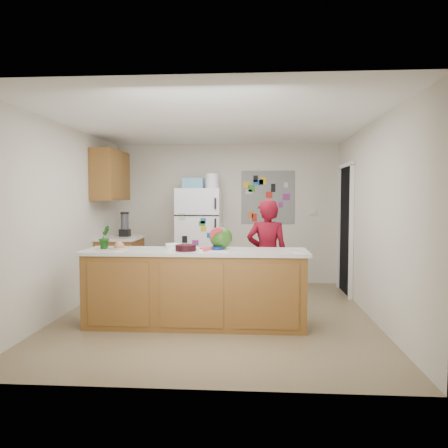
# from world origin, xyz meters

# --- Properties ---
(floor) EXTENTS (4.00, 4.50, 0.02)m
(floor) POSITION_xyz_m (0.00, 0.00, -0.01)
(floor) COLOR brown
(floor) RESTS_ON ground
(wall_back) EXTENTS (4.00, 0.02, 2.50)m
(wall_back) POSITION_xyz_m (0.00, 2.26, 1.25)
(wall_back) COLOR beige
(wall_back) RESTS_ON ground
(wall_left) EXTENTS (0.02, 4.50, 2.50)m
(wall_left) POSITION_xyz_m (-2.01, 0.00, 1.25)
(wall_left) COLOR beige
(wall_left) RESTS_ON ground
(wall_right) EXTENTS (0.02, 4.50, 2.50)m
(wall_right) POSITION_xyz_m (2.01, 0.00, 1.25)
(wall_right) COLOR beige
(wall_right) RESTS_ON ground
(ceiling) EXTENTS (4.00, 4.50, 0.02)m
(ceiling) POSITION_xyz_m (0.00, 0.00, 2.51)
(ceiling) COLOR white
(ceiling) RESTS_ON wall_back
(doorway) EXTENTS (0.03, 0.85, 2.04)m
(doorway) POSITION_xyz_m (1.99, 1.45, 1.02)
(doorway) COLOR black
(doorway) RESTS_ON ground
(peninsula_base) EXTENTS (2.60, 0.62, 0.88)m
(peninsula_base) POSITION_xyz_m (-0.20, -0.50, 0.44)
(peninsula_base) COLOR brown
(peninsula_base) RESTS_ON floor
(peninsula_top) EXTENTS (2.68, 0.70, 0.04)m
(peninsula_top) POSITION_xyz_m (-0.20, -0.50, 0.90)
(peninsula_top) COLOR silver
(peninsula_top) RESTS_ON peninsula_base
(side_counter_base) EXTENTS (0.60, 0.80, 0.86)m
(side_counter_base) POSITION_xyz_m (-1.69, 1.35, 0.43)
(side_counter_base) COLOR brown
(side_counter_base) RESTS_ON floor
(side_counter_top) EXTENTS (0.64, 0.84, 0.04)m
(side_counter_top) POSITION_xyz_m (-1.69, 1.35, 0.88)
(side_counter_top) COLOR silver
(side_counter_top) RESTS_ON side_counter_base
(upper_cabinets) EXTENTS (0.35, 1.00, 0.80)m
(upper_cabinets) POSITION_xyz_m (-1.82, 1.30, 1.90)
(upper_cabinets) COLOR brown
(upper_cabinets) RESTS_ON wall_left
(refrigerator) EXTENTS (0.75, 0.70, 1.70)m
(refrigerator) POSITION_xyz_m (-0.45, 1.88, 0.85)
(refrigerator) COLOR silver
(refrigerator) RESTS_ON floor
(fridge_top_bin) EXTENTS (0.35, 0.28, 0.18)m
(fridge_top_bin) POSITION_xyz_m (-0.55, 1.88, 1.79)
(fridge_top_bin) COLOR #5999B2
(fridge_top_bin) RESTS_ON refrigerator
(photo_collage) EXTENTS (0.95, 0.01, 0.95)m
(photo_collage) POSITION_xyz_m (0.75, 2.24, 1.55)
(photo_collage) COLOR slate
(photo_collage) RESTS_ON wall_back
(person) EXTENTS (0.58, 0.40, 1.53)m
(person) POSITION_xyz_m (0.68, 0.23, 0.76)
(person) COLOR #600815
(person) RESTS_ON floor
(blender_appliance) EXTENTS (0.13, 0.13, 0.38)m
(blender_appliance) POSITION_xyz_m (-1.64, 1.44, 1.09)
(blender_appliance) COLOR black
(blender_appliance) RESTS_ON side_counter_top
(cutting_board) EXTENTS (0.49, 0.42, 0.01)m
(cutting_board) POSITION_xyz_m (0.05, -0.50, 0.93)
(cutting_board) COLOR white
(cutting_board) RESTS_ON peninsula_top
(watermelon) EXTENTS (0.27, 0.27, 0.27)m
(watermelon) POSITION_xyz_m (0.11, -0.48, 1.07)
(watermelon) COLOR #265416
(watermelon) RESTS_ON cutting_board
(watermelon_slice) EXTENTS (0.18, 0.18, 0.02)m
(watermelon_slice) POSITION_xyz_m (-0.05, -0.55, 0.94)
(watermelon_slice) COLOR #BA2A30
(watermelon_slice) RESTS_ON cutting_board
(cherry_bowl) EXTENTS (0.31, 0.31, 0.07)m
(cherry_bowl) POSITION_xyz_m (-0.30, -0.58, 0.96)
(cherry_bowl) COLOR black
(cherry_bowl) RESTS_ON peninsula_top
(white_bowl) EXTENTS (0.22, 0.22, 0.06)m
(white_bowl) POSITION_xyz_m (-0.50, -0.36, 0.95)
(white_bowl) COLOR white
(white_bowl) RESTS_ON peninsula_top
(cobalt_bowl) EXTENTS (0.18, 0.18, 0.05)m
(cobalt_bowl) POSITION_xyz_m (0.07, -0.56, 0.95)
(cobalt_bowl) COLOR navy
(cobalt_bowl) RESTS_ON peninsula_top
(plate) EXTENTS (0.29, 0.29, 0.02)m
(plate) POSITION_xyz_m (-1.15, -0.45, 0.93)
(plate) COLOR #C1B595
(plate) RESTS_ON peninsula_top
(paper_towel) EXTENTS (0.23, 0.22, 0.02)m
(paper_towel) POSITION_xyz_m (-0.08, -0.53, 0.93)
(paper_towel) COLOR silver
(paper_towel) RESTS_ON peninsula_top
(keys) EXTENTS (0.10, 0.06, 0.01)m
(keys) POSITION_xyz_m (1.00, -0.59, 0.93)
(keys) COLOR gray
(keys) RESTS_ON peninsula_top
(potted_plant) EXTENTS (0.15, 0.17, 0.28)m
(potted_plant) POSITION_xyz_m (-1.33, -0.45, 1.06)
(potted_plant) COLOR #0C3A0C
(potted_plant) RESTS_ON peninsula_top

